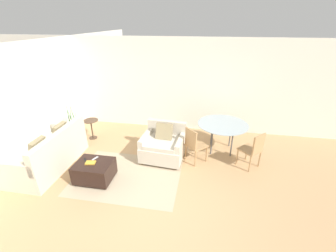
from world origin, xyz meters
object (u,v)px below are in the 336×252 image
Objects in this scene: armchair at (163,145)px; tv_remote_secondary at (95,158)px; potted_plant at (75,132)px; side_table at (91,126)px; dining_chair_near_left at (194,143)px; tv_remote_primary at (85,160)px; dining_chair_near_right at (254,148)px; dining_table at (223,126)px; book_stack at (91,163)px; ottoman at (95,171)px; couch at (50,155)px.

tv_remote_secondary is (-1.33, -0.94, 0.08)m from armchair.
potted_plant is 1.98× the size of side_table.
tv_remote_primary is at bearing -156.48° from dining_chair_near_left.
dining_table is at bearing 135.00° from dining_chair_near_right.
side_table is (-0.90, 1.78, -0.04)m from book_stack.
tv_remote_primary is at bearing -145.42° from armchair.
dining_chair_near_right is at bearing 17.19° from ottoman.
book_stack is 0.19× the size of potted_plant.
tv_remote_secondary is 2.26m from dining_chair_near_left.
ottoman is at bearing -162.81° from dining_chair_near_right.
couch is 2.52× the size of ottoman.
potted_plant is (-1.23, 1.60, -0.23)m from tv_remote_primary.
book_stack is 0.19m from tv_remote_secondary.
couch reaches higher than side_table.
couch reaches higher than ottoman.
couch is 11.98× the size of tv_remote_secondary.
dining_chair_near_left is 1.00× the size of dining_chair_near_right.
dining_chair_near_left is at bearing 13.03° from couch.
potted_plant reaches higher than book_stack.
dining_table is 1.42× the size of dining_chair_near_left.
dining_chair_near_left is (2.09, 1.07, 0.08)m from book_stack.
book_stack is at bearing -14.49° from couch.
ottoman is at bearing -76.66° from tv_remote_secondary.
armchair is 1.59m from dining_table.
ottoman is 4.88× the size of tv_remote_primary.
armchair is 0.84× the size of dining_table.
ottoman is 0.30m from tv_remote_primary.
ottoman is 0.60× the size of dining_table.
dining_chair_near_left is (-0.68, -0.68, -0.18)m from dining_table.
dining_chair_near_right is at bearing -7.31° from potted_plant.
tv_remote_primary is 1.85m from side_table.
potted_plant reaches higher than couch.
tv_remote_primary is 0.12× the size of dining_table.
tv_remote_primary is 0.14× the size of potted_plant.
ottoman is at bearing -139.42° from armchair.
couch is 1.28m from ottoman.
side_table is at bearing 113.34° from tv_remote_primary.
dining_chair_near_right reaches higher than dining_table.
dining_table is at bearing 19.94° from couch.
couch is 8.79× the size of book_stack.
couch is 1.24m from book_stack.
side_table is (-0.95, 1.76, 0.17)m from ottoman.
tv_remote_secondary is (-0.04, 0.17, 0.20)m from ottoman.
armchair reaches higher than dining_table.
tv_remote_primary is (-0.17, 0.09, -0.01)m from book_stack.
dining_table is (2.94, 1.66, 0.26)m from tv_remote_primary.
tv_remote_primary is 2.47m from dining_chair_near_left.
book_stack is at bearing -140.04° from armchair.
book_stack is at bearing -50.46° from potted_plant.
tv_remote_primary is at bearing -164.77° from dining_chair_near_right.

